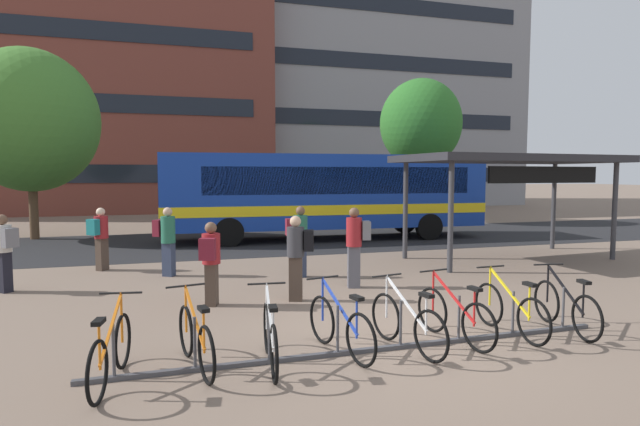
% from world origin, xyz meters
% --- Properties ---
extents(ground, '(200.00, 200.00, 0.00)m').
position_xyz_m(ground, '(0.00, 0.00, 0.00)').
color(ground, '#7A6656').
extents(bus_lane_asphalt, '(80.00, 7.20, 0.01)m').
position_xyz_m(bus_lane_asphalt, '(0.00, 11.22, 0.00)').
color(bus_lane_asphalt, '#232326').
rests_on(bus_lane_asphalt, ground).
extents(city_bus, '(12.12, 3.05, 3.20)m').
position_xyz_m(city_bus, '(2.13, 11.23, 1.78)').
color(city_bus, '#14389E').
rests_on(city_bus, ground).
extents(bike_rack, '(7.56, 0.22, 0.70)m').
position_xyz_m(bike_rack, '(-0.69, -0.57, 0.09)').
color(bike_rack, '#47474C').
rests_on(bike_rack, ground).
extents(parked_bicycle_orange_0, '(0.52, 1.71, 0.99)m').
position_xyz_m(parked_bicycle_orange_0, '(-4.01, -0.74, 0.38)').
color(parked_bicycle_orange_0, black).
rests_on(parked_bicycle_orange_0, ground).
extents(parked_bicycle_orange_1, '(0.57, 1.69, 0.99)m').
position_xyz_m(parked_bicycle_orange_1, '(-3.04, -0.53, 0.38)').
color(parked_bicycle_orange_1, black).
rests_on(parked_bicycle_orange_1, ground).
extents(parked_bicycle_white_2, '(0.52, 1.72, 0.99)m').
position_xyz_m(parked_bicycle_white_2, '(-2.11, -0.71, 0.38)').
color(parked_bicycle_white_2, black).
rests_on(parked_bicycle_white_2, ground).
extents(parked_bicycle_blue_3, '(0.59, 1.69, 0.99)m').
position_xyz_m(parked_bicycle_blue_3, '(-1.10, -0.53, 0.38)').
color(parked_bicycle_blue_3, black).
rests_on(parked_bicycle_blue_3, ground).
extents(parked_bicycle_white_4, '(0.56, 1.70, 0.99)m').
position_xyz_m(parked_bicycle_white_4, '(-0.16, -0.64, 0.38)').
color(parked_bicycle_white_4, black).
rests_on(parked_bicycle_white_4, ground).
extents(parked_bicycle_red_5, '(0.52, 1.71, 0.99)m').
position_xyz_m(parked_bicycle_red_5, '(0.68, -0.50, 0.38)').
color(parked_bicycle_red_5, black).
rests_on(parked_bicycle_red_5, ground).
extents(parked_bicycle_yellow_6, '(0.52, 1.72, 0.99)m').
position_xyz_m(parked_bicycle_yellow_6, '(1.67, -0.47, 0.38)').
color(parked_bicycle_yellow_6, black).
rests_on(parked_bicycle_yellow_6, ground).
extents(parked_bicycle_black_7, '(0.52, 1.71, 0.99)m').
position_xyz_m(parked_bicycle_black_7, '(2.63, -0.56, 0.38)').
color(parked_bicycle_black_7, black).
rests_on(parked_bicycle_black_7, ground).
extents(transit_shelter, '(6.61, 3.51, 3.01)m').
position_xyz_m(transit_shelter, '(6.06, 5.43, 2.82)').
color(transit_shelter, '#38383D').
rests_on(transit_shelter, ground).
extents(commuter_black_pack_0, '(0.59, 0.44, 1.67)m').
position_xyz_m(commuter_black_pack_0, '(-1.00, 2.45, 0.97)').
color(commuter_black_pack_0, '#47382D').
rests_on(commuter_black_pack_0, ground).
extents(commuter_teal_pack_1, '(0.56, 0.60, 1.62)m').
position_xyz_m(commuter_teal_pack_1, '(-5.16, 6.81, 0.94)').
color(commuter_teal_pack_1, '#47382D').
rests_on(commuter_teal_pack_1, ground).
extents(commuter_maroon_pack_2, '(0.54, 0.36, 1.71)m').
position_xyz_m(commuter_maroon_pack_2, '(-0.44, 4.64, 0.99)').
color(commuter_maroon_pack_2, '#2D3851').
rests_on(commuter_maroon_pack_2, ground).
extents(commuter_maroon_pack_3, '(0.61, 0.54, 1.68)m').
position_xyz_m(commuter_maroon_pack_3, '(-3.50, 5.64, 0.96)').
color(commuter_maroon_pack_3, '#2D3851').
rests_on(commuter_maroon_pack_3, ground).
extents(commuter_grey_pack_4, '(0.59, 0.58, 1.65)m').
position_xyz_m(commuter_grey_pack_4, '(-6.73, 4.80, 0.95)').
color(commuter_grey_pack_4, black).
rests_on(commuter_grey_pack_4, ground).
extents(commuter_grey_pack_5, '(0.57, 0.41, 1.76)m').
position_xyz_m(commuter_grey_pack_5, '(0.48, 3.22, 1.02)').
color(commuter_grey_pack_5, '#565660').
rests_on(commuter_grey_pack_5, ground).
extents(commuter_maroon_pack_6, '(0.46, 0.59, 1.59)m').
position_xyz_m(commuter_maroon_pack_6, '(-2.65, 2.52, 0.91)').
color(commuter_maroon_pack_6, '#47382D').
rests_on(commuter_maroon_pack_6, ground).
extents(street_tree_0, '(4.14, 4.14, 7.32)m').
position_xyz_m(street_tree_0, '(8.75, 16.30, 5.05)').
color(street_tree_0, brown).
rests_on(street_tree_0, ground).
extents(street_tree_1, '(4.95, 4.95, 7.17)m').
position_xyz_m(street_tree_1, '(-8.53, 14.25, 4.49)').
color(street_tree_1, brown).
rests_on(street_tree_1, ground).
extents(building_left_wing, '(23.80, 12.66, 20.90)m').
position_xyz_m(building_left_wing, '(-8.95, 31.59, 10.45)').
color(building_left_wing, brown).
rests_on(building_left_wing, ground).
extents(building_right_wing, '(27.55, 12.10, 20.34)m').
position_xyz_m(building_right_wing, '(10.01, 33.14, 10.17)').
color(building_right_wing, gray).
rests_on(building_right_wing, ground).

